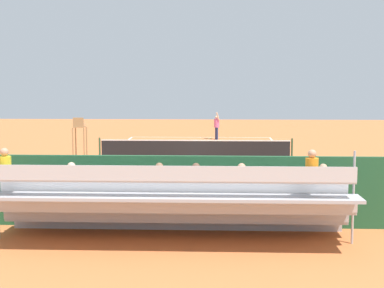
# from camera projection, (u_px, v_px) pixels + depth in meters

# --- Properties ---
(ground_plane) EXTENTS (60.00, 60.00, 0.00)m
(ground_plane) POSITION_uv_depth(u_px,v_px,m) (195.00, 158.00, 29.56)
(ground_plane) COLOR #C66B38
(court_line_markings) EXTENTS (10.10, 22.20, 0.01)m
(court_line_markings) POSITION_uv_depth(u_px,v_px,m) (195.00, 158.00, 29.60)
(court_line_markings) COLOR white
(court_line_markings) RESTS_ON ground
(tennis_net) EXTENTS (10.30, 0.10, 1.07)m
(tennis_net) POSITION_uv_depth(u_px,v_px,m) (195.00, 149.00, 29.50)
(tennis_net) COLOR black
(tennis_net) RESTS_ON ground
(backdrop_wall) EXTENTS (18.00, 0.16, 2.00)m
(backdrop_wall) POSITION_uv_depth(u_px,v_px,m) (177.00, 191.00, 15.55)
(backdrop_wall) COLOR #235633
(backdrop_wall) RESTS_ON ground
(bleacher_stand) EXTENTS (9.06, 2.40, 2.48)m
(bleacher_stand) POSITION_uv_depth(u_px,v_px,m) (172.00, 203.00, 14.20)
(bleacher_stand) COLOR #B2B2B7
(bleacher_stand) RESTS_ON ground
(umpire_chair) EXTENTS (0.67, 0.67, 2.14)m
(umpire_chair) POSITION_uv_depth(u_px,v_px,m) (79.00, 133.00, 29.76)
(umpire_chair) COLOR #A88456
(umpire_chair) RESTS_ON ground
(courtside_bench) EXTENTS (1.80, 0.40, 0.93)m
(courtside_bench) POSITION_uv_depth(u_px,v_px,m) (287.00, 202.00, 16.19)
(courtside_bench) COLOR #33383D
(courtside_bench) RESTS_ON ground
(equipment_bag) EXTENTS (0.90, 0.36, 0.36)m
(equipment_bag) POSITION_uv_depth(u_px,v_px,m) (238.00, 215.00, 16.16)
(equipment_bag) COLOR #334C8C
(equipment_bag) RESTS_ON ground
(tennis_player) EXTENTS (0.46, 0.56, 1.93)m
(tennis_player) POSITION_uv_depth(u_px,v_px,m) (217.00, 125.00, 38.85)
(tennis_player) COLOR navy
(tennis_player) RESTS_ON ground
(tennis_racket) EXTENTS (0.57, 0.31, 0.03)m
(tennis_racket) POSITION_uv_depth(u_px,v_px,m) (209.00, 138.00, 39.59)
(tennis_racket) COLOR black
(tennis_racket) RESTS_ON ground
(tennis_ball_near) EXTENTS (0.07, 0.07, 0.07)m
(tennis_ball_near) POSITION_uv_depth(u_px,v_px,m) (188.00, 144.00, 35.97)
(tennis_ball_near) COLOR #CCDB33
(tennis_ball_near) RESTS_ON ground
(tennis_ball_far) EXTENTS (0.07, 0.07, 0.07)m
(tennis_ball_far) POSITION_uv_depth(u_px,v_px,m) (210.00, 144.00, 35.73)
(tennis_ball_far) COLOR #CCDB33
(tennis_ball_far) RESTS_ON ground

